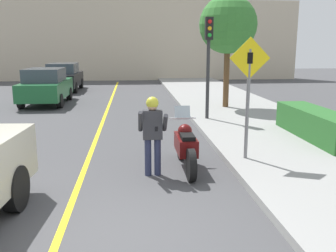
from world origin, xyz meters
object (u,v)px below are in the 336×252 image
crossing_sign (248,87)px  traffic_light (209,49)px  parked_car_black (64,77)px  parked_car_green (46,86)px  person_biker (153,128)px  street_tree (228,25)px  motorcycle (186,146)px

crossing_sign → traffic_light: traffic_light is taller
parked_car_black → parked_car_green: bearing=-88.7°
crossing_sign → traffic_light: 4.92m
person_biker → parked_car_green: bearing=113.0°
person_biker → parked_car_green: 11.32m
parked_car_green → street_tree: bearing=-17.3°
person_biker → traffic_light: size_ratio=0.48×
motorcycle → person_biker: person_biker is taller
parked_car_green → parked_car_black: size_ratio=1.00×
traffic_light → person_biker: bearing=-112.5°
street_tree → parked_car_green: (-7.96, 2.49, -2.66)m
crossing_sign → traffic_light: (0.08, 4.85, 0.80)m
person_biker → street_tree: 9.04m
parked_car_green → parked_car_black: (-0.12, 5.46, 0.00)m
motorcycle → crossing_sign: size_ratio=0.82×
person_biker → traffic_light: 6.05m
person_biker → crossing_sign: crossing_sign is taller
motorcycle → person_biker: 0.97m
person_biker → crossing_sign: size_ratio=0.61×
person_biker → parked_car_black: size_ratio=0.40×
motorcycle → crossing_sign: (1.41, 0.17, 1.27)m
traffic_light → parked_car_green: (-6.66, 5.03, -1.73)m
motorcycle → parked_car_black: bearing=108.8°
traffic_light → crossing_sign: bearing=-90.9°
person_biker → street_tree: (3.54, 7.94, 2.50)m
street_tree → traffic_light: bearing=-117.1°
street_tree → motorcycle: bearing=-110.2°
parked_car_black → crossing_sign: bearing=-66.4°
motorcycle → street_tree: size_ratio=0.49×
person_biker → parked_car_black: bearing=106.0°
street_tree → parked_car_black: (-8.08, 7.95, -2.66)m
crossing_sign → motorcycle: bearing=-173.0°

